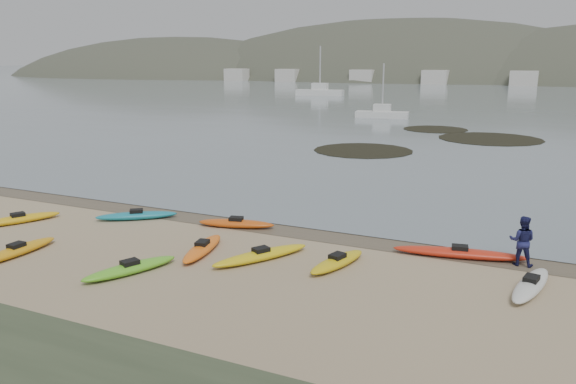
% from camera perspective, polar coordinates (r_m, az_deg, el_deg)
% --- Properties ---
extents(ground, '(600.00, 600.00, 0.00)m').
position_cam_1_polar(ground, '(23.90, 0.00, -3.50)').
color(ground, tan).
rests_on(ground, ground).
extents(wet_sand, '(60.00, 60.00, 0.00)m').
position_cam_1_polar(wet_sand, '(23.64, -0.31, -3.68)').
color(wet_sand, brown).
rests_on(wet_sand, ground).
extents(water, '(1200.00, 1200.00, 0.00)m').
position_cam_1_polar(water, '(320.96, 23.70, 10.97)').
color(water, slate).
rests_on(water, ground).
extents(kayaks, '(22.23, 8.95, 0.34)m').
position_cam_1_polar(kayaks, '(21.06, -6.03, -5.44)').
color(kayaks, '#D25212').
rests_on(kayaks, ground).
extents(person_east, '(0.86, 0.67, 1.75)m').
position_cam_1_polar(person_east, '(20.82, 22.68, -4.61)').
color(person_east, navy).
rests_on(person_east, ground).
extents(kelp_mats, '(16.59, 23.14, 0.04)m').
position_cam_1_polar(kelp_mats, '(51.33, 15.14, 5.13)').
color(kelp_mats, black).
rests_on(kelp_mats, water).
extents(moored_boats, '(92.19, 79.34, 1.30)m').
position_cam_1_polar(moored_boats, '(102.85, 24.07, 8.63)').
color(moored_boats, silver).
rests_on(moored_boats, ground).
extents(far_town, '(199.00, 5.00, 4.00)m').
position_cam_1_polar(far_town, '(165.86, 24.12, 10.47)').
color(far_town, beige).
rests_on(far_town, ground).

